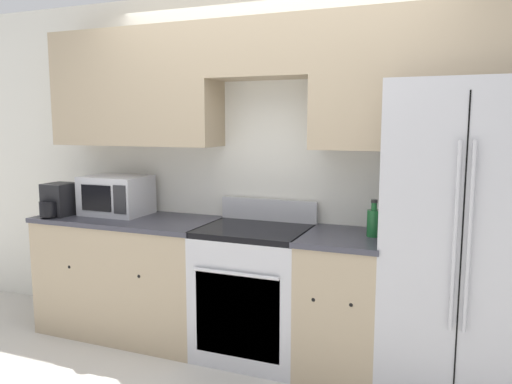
{
  "coord_description": "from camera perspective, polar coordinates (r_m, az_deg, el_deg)",
  "views": [
    {
      "loc": [
        1.25,
        -2.82,
        1.63
      ],
      "look_at": [
        -0.0,
        0.31,
        1.17
      ],
      "focal_mm": 35.0,
      "sensor_mm": 36.0,
      "label": 1
    }
  ],
  "objects": [
    {
      "name": "wall_back",
      "position": [
        3.62,
        1.61,
        6.69
      ],
      "size": [
        8.0,
        0.39,
        2.6
      ],
      "color": "silver",
      "rests_on": "ground_plane"
    },
    {
      "name": "coffee_maker",
      "position": [
        4.17,
        -21.69,
        -0.94
      ],
      "size": [
        0.2,
        0.29,
        0.25
      ],
      "color": "black",
      "rests_on": "lower_cabinets_left"
    },
    {
      "name": "lower_cabinets_right",
      "position": [
        3.4,
        9.85,
        -12.43
      ],
      "size": [
        0.53,
        0.64,
        0.92
      ],
      "color": "tan",
      "rests_on": "ground_plane"
    },
    {
      "name": "microwave",
      "position": [
        4.08,
        -15.66,
        -0.35
      ],
      "size": [
        0.49,
        0.38,
        0.31
      ],
      "color": "#B7B7BC",
      "rests_on": "lower_cabinets_left"
    },
    {
      "name": "lower_cabinets_left",
      "position": [
        4.06,
        -14.26,
        -9.16
      ],
      "size": [
        1.39,
        0.64,
        0.92
      ],
      "color": "tan",
      "rests_on": "ground_plane"
    },
    {
      "name": "oven_range",
      "position": [
        3.57,
        -0.18,
        -11.25
      ],
      "size": [
        0.74,
        0.65,
        1.08
      ],
      "color": "#B7B7BC",
      "rests_on": "ground_plane"
    },
    {
      "name": "bottle",
      "position": [
        3.26,
        13.29,
        -3.35
      ],
      "size": [
        0.08,
        0.08,
        0.24
      ],
      "color": "#195928",
      "rests_on": "lower_cabinets_right"
    },
    {
      "name": "refrigerator",
      "position": [
        3.27,
        22.36,
        -5.0
      ],
      "size": [
        0.88,
        0.78,
        1.88
      ],
      "color": "#B7B7BC",
      "rests_on": "ground_plane"
    },
    {
      "name": "ground_plane",
      "position": [
        3.49,
        -2.02,
        -20.05
      ],
      "size": [
        12.0,
        12.0,
        0.0
      ],
      "primitive_type": "plane",
      "color": "beige"
    }
  ]
}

